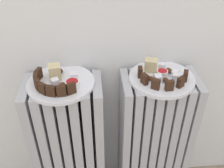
{
  "coord_description": "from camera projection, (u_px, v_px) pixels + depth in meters",
  "views": [
    {
      "loc": [
        -0.06,
        -0.44,
        1.16
      ],
      "look_at": [
        0.0,
        0.28,
        0.63
      ],
      "focal_mm": 41.77,
      "sensor_mm": 36.0,
      "label": 1
    }
  ],
  "objects": [
    {
      "name": "turkish_delight_right_3",
      "position": [
        176.0,
        77.0,
        0.87
      ],
      "size": [
        0.03,
        0.03,
        0.02
      ],
      "primitive_type": "cube",
      "rotation": [
        0.0,
        0.0,
        1.23
      ],
      "color": "white",
      "rests_on": "plate_right"
    },
    {
      "name": "dark_cake_slice_left_1",
      "position": [
        36.0,
        79.0,
        0.85
      ],
      "size": [
        0.01,
        0.03,
        0.04
      ],
      "primitive_type": "cube",
      "rotation": [
        0.0,
        0.0,
        -1.5
      ],
      "color": "#382114",
      "rests_on": "plate_left"
    },
    {
      "name": "dark_cake_slice_left_2",
      "position": [
        37.0,
        84.0,
        0.83
      ],
      "size": [
        0.02,
        0.03,
        0.04
      ],
      "primitive_type": "cube",
      "rotation": [
        0.0,
        0.0,
        -1.1
      ],
      "color": "#382114",
      "rests_on": "plate_left"
    },
    {
      "name": "turkish_delight_right_0",
      "position": [
        175.0,
        74.0,
        0.89
      ],
      "size": [
        0.03,
        0.03,
        0.02
      ],
      "primitive_type": "cube",
      "rotation": [
        0.0,
        0.0,
        0.97
      ],
      "color": "white",
      "rests_on": "plate_right"
    },
    {
      "name": "turkish_delight_left_0",
      "position": [
        55.0,
        82.0,
        0.85
      ],
      "size": [
        0.03,
        0.03,
        0.02
      ],
      "primitive_type": "cube",
      "rotation": [
        0.0,
        0.0,
        0.4
      ],
      "color": "white",
      "rests_on": "plate_left"
    },
    {
      "name": "jam_bowl_right",
      "position": [
        162.0,
        73.0,
        0.89
      ],
      "size": [
        0.04,
        0.04,
        0.02
      ],
      "color": "white",
      "rests_on": "plate_right"
    },
    {
      "name": "dark_cake_slice_right_5",
      "position": [
        185.0,
        76.0,
        0.87
      ],
      "size": [
        0.02,
        0.03,
        0.04
      ],
      "primitive_type": "cube",
      "rotation": [
        0.0,
        0.0,
        1.21
      ],
      "color": "#382114",
      "rests_on": "plate_right"
    },
    {
      "name": "medjool_date_right_2",
      "position": [
        166.0,
        80.0,
        0.86
      ],
      "size": [
        0.03,
        0.03,
        0.02
      ],
      "primitive_type": "ellipsoid",
      "rotation": [
        0.0,
        0.0,
        2.31
      ],
      "color": "#4C2814",
      "rests_on": "plate_right"
    },
    {
      "name": "medjool_date_left_0",
      "position": [
        62.0,
        85.0,
        0.85
      ],
      "size": [
        0.03,
        0.03,
        0.01
      ],
      "primitive_type": "ellipsoid",
      "rotation": [
        0.0,
        0.0,
        1.13
      ],
      "color": "#4C2814",
      "rests_on": "plate_left"
    },
    {
      "name": "dark_cake_slice_left_4",
      "position": [
        51.0,
        91.0,
        0.8
      ],
      "size": [
        0.03,
        0.02,
        0.04
      ],
      "primitive_type": "cube",
      "rotation": [
        0.0,
        0.0,
        -0.29
      ],
      "color": "#382114",
      "rests_on": "plate_left"
    },
    {
      "name": "radiator_right",
      "position": [
        153.0,
        143.0,
        1.09
      ],
      "size": [
        0.28,
        0.17,
        0.64
      ],
      "color": "#B2B2B7",
      "rests_on": "ground_plane"
    },
    {
      "name": "dark_cake_slice_right_1",
      "position": [
        145.0,
        79.0,
        0.85
      ],
      "size": [
        0.02,
        0.03,
        0.04
      ],
      "primitive_type": "cube",
      "rotation": [
        0.0,
        0.0,
        -1.11
      ],
      "color": "#382114",
      "rests_on": "plate_right"
    },
    {
      "name": "turkish_delight_left_1",
      "position": [
        74.0,
        76.0,
        0.88
      ],
      "size": [
        0.03,
        0.03,
        0.02
      ],
      "primitive_type": "cube",
      "rotation": [
        0.0,
        0.0,
        0.03
      ],
      "color": "white",
      "rests_on": "plate_left"
    },
    {
      "name": "dark_cake_slice_right_2",
      "position": [
        156.0,
        84.0,
        0.83
      ],
      "size": [
        0.03,
        0.03,
        0.04
      ],
      "primitive_type": "cube",
      "rotation": [
        0.0,
        0.0,
        -0.53
      ],
      "color": "#382114",
      "rests_on": "plate_right"
    },
    {
      "name": "dark_cake_slice_left_0",
      "position": [
        39.0,
        74.0,
        0.88
      ],
      "size": [
        0.02,
        0.03,
        0.04
      ],
      "primitive_type": "cube",
      "rotation": [
        0.0,
        0.0,
        -1.91
      ],
      "color": "#382114",
      "rests_on": "plate_left"
    },
    {
      "name": "dark_cake_slice_left_3",
      "position": [
        43.0,
        89.0,
        0.81
      ],
      "size": [
        0.03,
        0.03,
        0.04
      ],
      "primitive_type": "cube",
      "rotation": [
        0.0,
        0.0,
        -0.69
      ],
      "color": "#382114",
      "rests_on": "plate_left"
    },
    {
      "name": "turkish_delight_right_1",
      "position": [
        158.0,
        78.0,
        0.86
      ],
      "size": [
        0.03,
        0.03,
        0.02
      ],
      "primitive_type": "cube",
      "rotation": [
        0.0,
        0.0,
        0.08
      ],
      "color": "white",
      "rests_on": "plate_right"
    },
    {
      "name": "dark_cake_slice_right_3",
      "position": [
        169.0,
        85.0,
        0.82
      ],
      "size": [
        0.03,
        0.02,
        0.04
      ],
      "primitive_type": "cube",
      "rotation": [
        0.0,
        0.0,
        0.05
      ],
      "color": "#382114",
      "rests_on": "plate_right"
    },
    {
      "name": "medjool_date_left_1",
      "position": [
        60.0,
        71.0,
        0.91
      ],
      "size": [
        0.03,
        0.03,
        0.02
      ],
      "primitive_type": "ellipsoid",
      "rotation": [
        0.0,
        0.0,
        2.61
      ],
      "color": "#4C2814",
      "rests_on": "plate_left"
    },
    {
      "name": "marble_cake_slice_left_0",
      "position": [
        55.0,
        72.0,
        0.87
      ],
      "size": [
        0.04,
        0.05,
        0.05
      ],
      "primitive_type": "cube",
      "rotation": [
        0.0,
        0.0,
        0.14
      ],
      "color": "beige",
      "rests_on": "plate_left"
    },
    {
      "name": "dark_cake_slice_right_4",
      "position": [
        181.0,
        82.0,
        0.84
      ],
      "size": [
        0.03,
        0.03,
        0.04
      ],
      "primitive_type": "cube",
      "rotation": [
        0.0,
        0.0,
        0.63
      ],
      "color": "#382114",
      "rests_on": "plate_right"
    },
    {
      "name": "marble_cake_slice_right_0",
      "position": [
        151.0,
        65.0,
        0.91
      ],
      "size": [
        0.05,
        0.05,
        0.04
      ],
      "primitive_type": "cube",
      "rotation": [
        0.0,
        0.0,
        -0.28
      ],
      "color": "beige",
      "rests_on": "plate_right"
    },
    {
      "name": "radiator_left",
      "position": [
        70.0,
        149.0,
        1.07
      ],
      "size": [
        0.28,
        0.17,
        0.64
      ],
      "color": "#B2B2B7",
      "rests_on": "ground_plane"
    },
    {
      "name": "plate_right",
      "position": [
        162.0,
        78.0,
        0.9
      ],
      "size": [
        0.23,
        0.23,
        0.01
      ],
      "primitive_type": "cylinder",
      "color": "white",
      "rests_on": "radiator_right"
    },
    {
      "name": "jam_bowl_left",
      "position": [
        72.0,
        84.0,
        0.84
      ],
      "size": [
        0.05,
        0.05,
        0.02
      ],
      "color": "white",
      "rests_on": "plate_left"
    },
    {
      "name": "medjool_date_right_1",
      "position": [
        150.0,
        78.0,
        0.87
      ],
      "size": [
        0.03,
        0.02,
        0.02
      ],
      "primitive_type": "ellipsoid",
      "rotation": [
        0.0,
        0.0,
        0.04
      ],
      "color": "#4C2814",
      "rests_on": "plate_right"
    },
    {
      "name": "medjool_date_right_0",
      "position": [
        169.0,
        70.0,
        0.91
      ],
      "size": [
        0.03,
        0.03,
        0.02
      ],
      "primitive_type": "ellipsoid",
      "rotation": [
        0.0,
        0.0,
        2.1
      ],
      "color": "#4C2814",
      "rests_on": "plate_right"
    },
    {
      "name": "dark_cake_slice_left_6",
      "position": [
        71.0,
        89.0,
        0.81
      ],
      "size": [
        0.03,
        0.03,
        0.04
      ],
      "primitive_type": "cube",
      "rotation": [
        0.0,
        0.0,
        0.53
      ],
      "color": "#382114",
      "rests_on": "plate_left"
    },
    {
      "name": "turkish_delight_right_2",
      "position": [
        162.0,
        66.0,
        0.93
      ],
      "size": [
        0.03,
        0.03,
        0.02
      ],
      "primitive_type": "cube",
      "rotation": [
        0.0,
        0.0,
        0.97
      ],
      "color": "white",
      "rests_on": "plate_right"
    },
    {
      "name": "dark_cake_slice_left_5",
      "position": [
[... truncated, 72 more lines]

